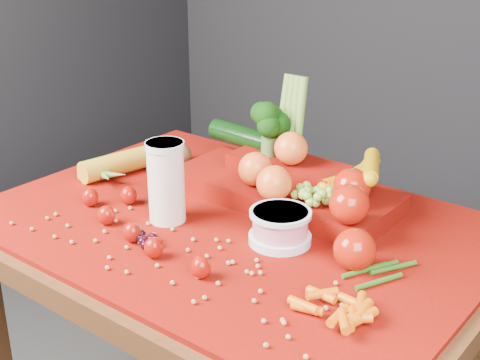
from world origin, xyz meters
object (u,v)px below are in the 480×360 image
Objects in this scene: yogurt_bowl at (280,226)px; produce_mound at (293,178)px; table at (234,265)px; milk_glass at (166,179)px.

produce_mound is at bearing 116.97° from yogurt_bowl.
table is 0.20m from yogurt_bowl.
produce_mound is at bearing 55.96° from milk_glass.
milk_glass is 0.29× the size of produce_mound.
table is at bearing 171.74° from yogurt_bowl.
milk_glass is at bearing -165.32° from yogurt_bowl.
table is at bearing -106.44° from produce_mound.
produce_mound is (0.16, 0.24, -0.03)m from milk_glass.
table is 8.72× the size of yogurt_bowl.
milk_glass is 0.26m from yogurt_bowl.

